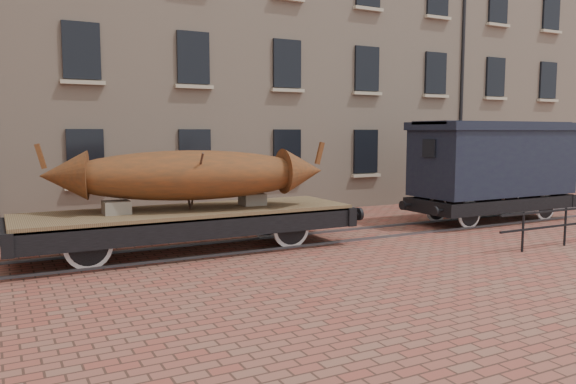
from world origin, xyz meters
name	(u,v)px	position (x,y,z in m)	size (l,w,h in m)	color
ground	(337,237)	(0.00, 0.00, 0.00)	(90.00, 90.00, 0.00)	brown
warehouse_cream	(274,42)	(3.00, 9.99, 7.00)	(40.00, 10.19, 14.00)	#CCB197
rail_track	(337,236)	(0.00, 0.00, 0.03)	(30.00, 1.52, 0.06)	#59595E
flatcar_wagon	(189,218)	(-4.34, 0.00, 0.86)	(9.11, 2.47, 1.37)	brown
iron_boat	(190,175)	(-4.28, 0.00, 1.92)	(6.90, 3.08, 1.64)	brown
goods_van	(493,159)	(6.08, 0.00, 2.07)	(6.37, 2.32, 3.30)	black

